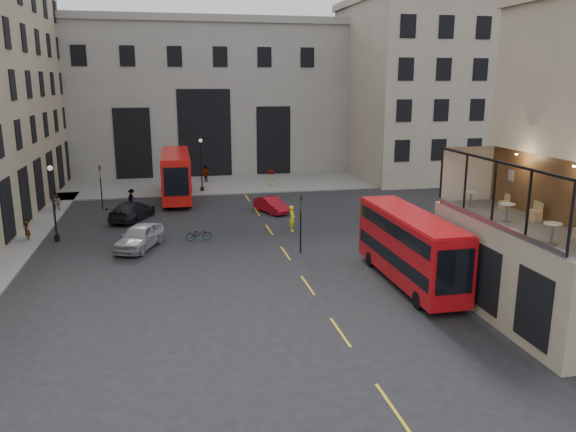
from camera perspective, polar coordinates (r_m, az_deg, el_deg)
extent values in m
plane|color=black|center=(26.21, 9.58, -11.18)|extent=(140.00, 140.00, 0.00)
cube|color=black|center=(27.61, 19.47, -6.02)|extent=(0.08, 9.20, 3.00)
cube|color=brown|center=(28.28, 25.31, 2.41)|extent=(0.04, 10.00, 2.90)
cube|color=beige|center=(31.58, 17.75, 4.11)|extent=(3.00, 0.04, 2.90)
cube|color=black|center=(27.20, 23.13, 5.33)|extent=(3.00, 10.00, 0.04)
cube|color=slate|center=(26.87, 19.95, -0.57)|extent=(0.12, 10.00, 0.18)
cube|color=black|center=(26.37, 20.44, 5.23)|extent=(0.12, 10.00, 0.10)
cube|color=beige|center=(30.79, 21.71, 3.85)|extent=(0.04, 0.45, 0.55)
cylinder|color=#FFD899|center=(26.10, 27.05, 4.52)|extent=(0.12, 0.12, 0.05)
cylinder|color=#FFD899|center=(29.29, 22.19, 5.83)|extent=(0.12, 0.12, 0.05)
cube|color=tan|center=(28.33, 22.15, -5.22)|extent=(3.00, 11.00, 4.50)
cube|color=slate|center=(27.72, 22.57, -0.71)|extent=(3.00, 10.00, 0.10)
cube|color=#98958E|center=(70.20, -8.84, 11.88)|extent=(34.00, 10.00, 18.00)
cube|color=#98958E|center=(70.49, -9.11, 18.88)|extent=(35.00, 10.60, 0.80)
cube|color=black|center=(65.41, -8.45, 8.27)|extent=(6.00, 0.12, 10.00)
cube|color=black|center=(65.50, -15.47, 7.05)|extent=(4.00, 0.12, 8.00)
cube|color=black|center=(66.48, -1.47, 7.62)|extent=(4.00, 0.12, 8.00)
cube|color=#AB9C8A|center=(68.52, 13.44, 12.47)|extent=(16.00, 18.00, 20.00)
cube|color=#AB9C8A|center=(69.07, 13.91, 20.45)|extent=(16.60, 18.60, 0.80)
cube|color=slate|center=(61.10, -8.93, 3.20)|extent=(40.00, 12.00, 0.12)
cylinder|color=black|center=(36.26, 1.29, -1.60)|extent=(0.10, 0.10, 2.80)
imported|color=black|center=(35.81, 1.30, 1.34)|extent=(0.16, 0.20, 1.00)
cylinder|color=black|center=(51.30, -18.42, 2.21)|extent=(0.10, 0.10, 2.80)
imported|color=black|center=(50.98, -18.58, 4.31)|extent=(0.16, 0.20, 1.00)
cylinder|color=black|center=(41.69, -22.69, 0.90)|extent=(0.14, 0.14, 5.00)
cylinder|color=black|center=(42.20, -22.42, -2.08)|extent=(0.36, 0.36, 0.50)
sphere|color=silver|center=(41.24, -23.03, 4.50)|extent=(0.36, 0.36, 0.36)
cylinder|color=black|center=(56.76, -8.78, 4.92)|extent=(0.14, 0.14, 5.00)
cylinder|color=black|center=(57.14, -8.70, 2.69)|extent=(0.36, 0.36, 0.50)
sphere|color=silver|center=(56.43, -8.88, 7.58)|extent=(0.36, 0.36, 0.36)
cube|color=red|center=(31.28, 12.24, -3.03)|extent=(2.30, 9.91, 3.51)
cube|color=black|center=(31.42, 12.19, -3.90)|extent=(2.34, 9.37, 0.72)
cube|color=black|center=(31.00, 12.34, -1.12)|extent=(2.34, 9.37, 0.72)
cube|color=red|center=(30.83, 12.40, 0.14)|extent=(2.21, 9.71, 0.11)
cylinder|color=black|center=(34.18, 8.38, -4.36)|extent=(0.26, 0.90, 0.90)
cylinder|color=black|center=(34.92, 11.47, -4.10)|extent=(0.26, 0.90, 0.90)
cylinder|color=black|center=(28.45, 13.09, -8.32)|extent=(0.26, 0.90, 0.90)
cylinder|color=black|center=(29.33, 16.68, -7.87)|extent=(0.26, 0.90, 0.90)
cube|color=red|center=(53.73, -11.30, 4.19)|extent=(2.65, 11.10, 3.93)
cube|color=black|center=(53.82, -11.27, 3.60)|extent=(2.69, 10.50, 0.81)
cube|color=black|center=(53.56, -11.36, 5.46)|extent=(2.69, 10.50, 0.81)
cube|color=red|center=(53.45, -11.40, 6.29)|extent=(2.55, 10.88, 0.12)
cylinder|color=black|center=(57.56, -12.36, 2.86)|extent=(0.29, 1.01, 1.01)
cylinder|color=black|center=(57.55, -10.09, 2.97)|extent=(0.29, 1.01, 1.01)
cylinder|color=black|center=(50.28, -12.48, 1.33)|extent=(0.29, 1.01, 1.01)
cylinder|color=black|center=(50.27, -9.88, 1.45)|extent=(0.29, 1.01, 1.01)
imported|color=#979A9F|center=(38.53, -14.85, -2.04)|extent=(3.58, 5.17, 1.64)
imported|color=maroon|center=(47.56, -1.71, 1.13)|extent=(2.69, 4.15, 1.29)
imported|color=black|center=(46.63, -15.58, 0.52)|extent=(3.95, 5.63, 1.51)
imported|color=gray|center=(39.70, -9.05, -1.84)|extent=(1.73, 0.63, 0.90)
imported|color=#E9FC1A|center=(41.54, 0.42, -0.25)|extent=(0.60, 0.79, 1.93)
imported|color=gray|center=(51.55, -22.37, 1.28)|extent=(0.87, 0.72, 1.64)
imported|color=gray|center=(51.43, -15.60, 1.77)|extent=(1.00, 1.20, 1.62)
imported|color=gray|center=(61.80, -8.36, 4.19)|extent=(1.16, 1.08, 1.92)
imported|color=gray|center=(59.28, -1.69, 3.85)|extent=(0.68, 0.93, 1.76)
imported|color=gray|center=(42.94, -24.99, -1.29)|extent=(0.58, 0.69, 1.63)
cylinder|color=beige|center=(24.34, 25.34, -0.70)|extent=(0.69, 0.69, 0.05)
cylinder|color=slate|center=(24.44, 25.24, -1.64)|extent=(0.09, 0.09, 0.80)
cylinder|color=slate|center=(24.54, 25.14, -2.55)|extent=(0.50, 0.50, 0.03)
cylinder|color=silver|center=(27.45, 21.42, 1.15)|extent=(0.68, 0.68, 0.05)
cylinder|color=slate|center=(27.54, 21.35, 0.32)|extent=(0.09, 0.09, 0.79)
cylinder|color=slate|center=(27.63, 21.27, -0.49)|extent=(0.50, 0.50, 0.03)
cylinder|color=beige|center=(30.08, 18.10, 2.33)|extent=(0.64, 0.64, 0.04)
cylinder|color=slate|center=(30.16, 18.05, 1.62)|extent=(0.08, 0.08, 0.74)
cylinder|color=slate|center=(30.23, 18.00, 0.93)|extent=(0.47, 0.47, 0.03)
cube|color=tan|center=(28.54, 23.68, 0.14)|extent=(0.50, 0.50, 0.45)
cube|color=tan|center=(28.59, 24.01, 1.00)|extent=(0.13, 0.42, 0.40)
cube|color=tan|center=(28.20, 23.83, -0.01)|extent=(0.46, 0.46, 0.46)
cube|color=tan|center=(28.24, 24.22, 0.87)|extent=(0.07, 0.43, 0.41)
cube|color=tan|center=(30.18, 21.07, 1.03)|extent=(0.43, 0.43, 0.42)
cube|color=tan|center=(30.21, 21.40, 1.79)|extent=(0.08, 0.39, 0.37)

